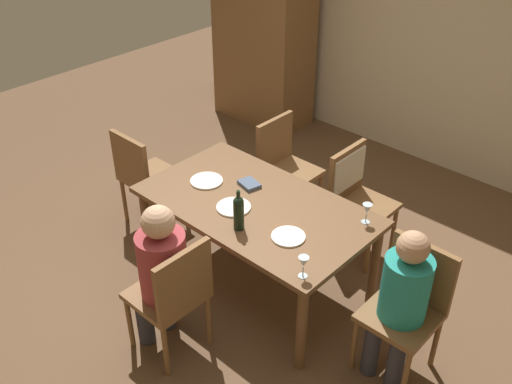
{
  "coord_description": "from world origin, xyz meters",
  "views": [
    {
      "loc": [
        2.35,
        -2.55,
        3.13
      ],
      "look_at": [
        0.0,
        0.0,
        0.85
      ],
      "focal_mm": 40.81,
      "sensor_mm": 36.0,
      "label": 1
    }
  ],
  "objects_px": {
    "armoire_cabinet": "(264,28)",
    "handbag": "(320,221)",
    "dining_table": "(256,213)",
    "chair_left_end": "(143,173)",
    "dinner_plate_host": "(288,237)",
    "wine_bottle_tall_green": "(239,212)",
    "dinner_plate_guest_right": "(234,207)",
    "person_man_bearded": "(402,297)",
    "wine_glass_centre": "(367,210)",
    "chair_near": "(174,293)",
    "chair_far_left": "(284,162)",
    "dinner_plate_guest_left": "(207,181)",
    "chair_right_end": "(409,301)",
    "wine_glass_near_left": "(303,263)",
    "person_woman_host": "(161,269)",
    "chair_far_right": "(353,187)"
  },
  "relations": [
    {
      "from": "chair_right_end",
      "to": "dinner_plate_host",
      "type": "height_order",
      "value": "chair_right_end"
    },
    {
      "from": "chair_right_end",
      "to": "wine_glass_centre",
      "type": "bearing_deg",
      "value": -26.24
    },
    {
      "from": "chair_left_end",
      "to": "armoire_cabinet",
      "type": "bearing_deg",
      "value": 107.18
    },
    {
      "from": "dining_table",
      "to": "wine_bottle_tall_green",
      "type": "xyz_separation_m",
      "value": [
        0.12,
        -0.3,
        0.22
      ]
    },
    {
      "from": "wine_bottle_tall_green",
      "to": "dinner_plate_guest_right",
      "type": "height_order",
      "value": "wine_bottle_tall_green"
    },
    {
      "from": "wine_bottle_tall_green",
      "to": "dining_table",
      "type": "bearing_deg",
      "value": 111.36
    },
    {
      "from": "chair_left_end",
      "to": "handbag",
      "type": "bearing_deg",
      "value": 38.61
    },
    {
      "from": "person_man_bearded",
      "to": "dinner_plate_guest_left",
      "type": "relative_size",
      "value": 4.44
    },
    {
      "from": "chair_far_right",
      "to": "person_woman_host",
      "type": "height_order",
      "value": "person_woman_host"
    },
    {
      "from": "armoire_cabinet",
      "to": "chair_right_end",
      "type": "relative_size",
      "value": 2.37
    },
    {
      "from": "person_woman_host",
      "to": "dinner_plate_guest_right",
      "type": "relative_size",
      "value": 4.64
    },
    {
      "from": "chair_far_left",
      "to": "wine_glass_near_left",
      "type": "bearing_deg",
      "value": 44.07
    },
    {
      "from": "dining_table",
      "to": "chair_far_left",
      "type": "relative_size",
      "value": 1.86
    },
    {
      "from": "wine_bottle_tall_green",
      "to": "dinner_plate_guest_left",
      "type": "relative_size",
      "value": 1.2
    },
    {
      "from": "wine_bottle_tall_green",
      "to": "dinner_plate_guest_right",
      "type": "bearing_deg",
      "value": 143.1
    },
    {
      "from": "person_woman_host",
      "to": "wine_bottle_tall_green",
      "type": "distance_m",
      "value": 0.63
    },
    {
      "from": "chair_far_left",
      "to": "wine_bottle_tall_green",
      "type": "xyz_separation_m",
      "value": [
        0.59,
        -1.17,
        0.35
      ]
    },
    {
      "from": "dining_table",
      "to": "wine_glass_centre",
      "type": "bearing_deg",
      "value": 26.03
    },
    {
      "from": "handbag",
      "to": "wine_glass_near_left",
      "type": "bearing_deg",
      "value": -58.23
    },
    {
      "from": "chair_near",
      "to": "chair_far_left",
      "type": "bearing_deg",
      "value": 17.79
    },
    {
      "from": "person_woman_host",
      "to": "dinner_plate_guest_right",
      "type": "bearing_deg",
      "value": 4.27
    },
    {
      "from": "wine_glass_centre",
      "to": "dining_table",
      "type": "bearing_deg",
      "value": -153.97
    },
    {
      "from": "wine_bottle_tall_green",
      "to": "wine_glass_centre",
      "type": "relative_size",
      "value": 2.03
    },
    {
      "from": "person_woman_host",
      "to": "wine_glass_centre",
      "type": "distance_m",
      "value": 1.44
    },
    {
      "from": "dining_table",
      "to": "wine_glass_centre",
      "type": "relative_size",
      "value": 11.48
    },
    {
      "from": "chair_far_left",
      "to": "dinner_plate_guest_left",
      "type": "relative_size",
      "value": 3.66
    },
    {
      "from": "dining_table",
      "to": "person_man_bearded",
      "type": "bearing_deg",
      "value": -1.19
    },
    {
      "from": "chair_left_end",
      "to": "wine_glass_centre",
      "type": "xyz_separation_m",
      "value": [
        1.94,
        0.43,
        0.32
      ]
    },
    {
      "from": "handbag",
      "to": "dinner_plate_host",
      "type": "bearing_deg",
      "value": -65.52
    },
    {
      "from": "wine_bottle_tall_green",
      "to": "wine_glass_centre",
      "type": "height_order",
      "value": "wine_bottle_tall_green"
    },
    {
      "from": "person_woman_host",
      "to": "wine_glass_near_left",
      "type": "distance_m",
      "value": 0.93
    },
    {
      "from": "armoire_cabinet",
      "to": "handbag",
      "type": "distance_m",
      "value": 2.56
    },
    {
      "from": "dining_table",
      "to": "person_man_bearded",
      "type": "height_order",
      "value": "person_man_bearded"
    },
    {
      "from": "wine_glass_centre",
      "to": "armoire_cabinet",
      "type": "bearing_deg",
      "value": 144.58
    },
    {
      "from": "wine_glass_centre",
      "to": "chair_far_right",
      "type": "bearing_deg",
      "value": 130.5
    },
    {
      "from": "armoire_cabinet",
      "to": "chair_left_end",
      "type": "height_order",
      "value": "armoire_cabinet"
    },
    {
      "from": "person_man_bearded",
      "to": "dinner_plate_host",
      "type": "relative_size",
      "value": 4.85
    },
    {
      "from": "chair_far_right",
      "to": "chair_left_end",
      "type": "distance_m",
      "value": 1.78
    },
    {
      "from": "dining_table",
      "to": "chair_near",
      "type": "bearing_deg",
      "value": -84.29
    },
    {
      "from": "wine_glass_near_left",
      "to": "chair_near",
      "type": "bearing_deg",
      "value": -143.21
    },
    {
      "from": "wine_glass_centre",
      "to": "dinner_plate_guest_left",
      "type": "bearing_deg",
      "value": -162.08
    },
    {
      "from": "chair_left_end",
      "to": "person_woman_host",
      "type": "distance_m",
      "value": 1.45
    },
    {
      "from": "dinner_plate_guest_right",
      "to": "dinner_plate_host",
      "type": "bearing_deg",
      "value": 0.28
    },
    {
      "from": "armoire_cabinet",
      "to": "chair_far_left",
      "type": "distance_m",
      "value": 2.1
    },
    {
      "from": "chair_far_left",
      "to": "wine_glass_centre",
      "type": "height_order",
      "value": "chair_far_left"
    },
    {
      "from": "chair_left_end",
      "to": "dinner_plate_guest_right",
      "type": "relative_size",
      "value": 3.69
    },
    {
      "from": "wine_bottle_tall_green",
      "to": "dinner_plate_guest_left",
      "type": "height_order",
      "value": "wine_bottle_tall_green"
    },
    {
      "from": "dining_table",
      "to": "chair_left_end",
      "type": "bearing_deg",
      "value": -175.96
    },
    {
      "from": "chair_far_left",
      "to": "dinner_plate_guest_right",
      "type": "bearing_deg",
      "value": 21.01
    },
    {
      "from": "chair_near",
      "to": "chair_far_right",
      "type": "distance_m",
      "value": 1.75
    }
  ]
}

